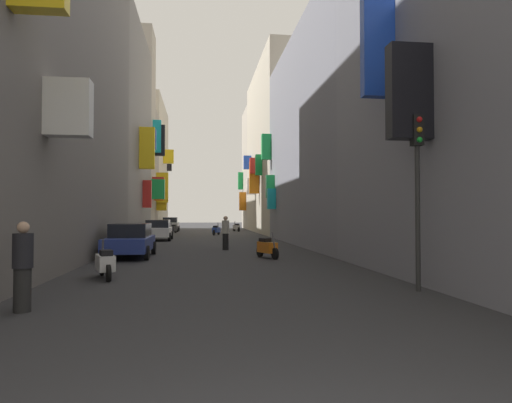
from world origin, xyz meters
TOP-DOWN VIEW (x-y plane):
  - ground_plane at (0.00, 30.00)m, footprint 140.00×140.00m
  - building_left_mid_a at (-7.99, 31.91)m, footprint 7.05×12.79m
  - building_left_mid_b at (-7.96, 40.17)m, footprint 7.14×3.74m
  - building_left_mid_c at (-7.96, 44.02)m, footprint 7.15×3.97m
  - building_left_far at (-8.00, 53.01)m, footprint 7.20×13.98m
  - building_right_mid_a at (8.00, 25.61)m, footprint 6.77×18.59m
  - building_right_mid_b at (7.99, 44.00)m, footprint 6.96×18.22m
  - building_right_mid_c at (7.99, 56.56)m, footprint 6.85×6.88m
  - parked_car_white at (-3.74, 31.20)m, footprint 1.98×3.92m
  - parked_car_silver at (-3.91, 47.95)m, footprint 1.87×4.11m
  - parked_car_blue at (-3.79, 18.19)m, footprint 1.95×4.31m
  - scooter_silver at (3.22, 47.21)m, footprint 0.74×1.73m
  - scooter_black at (-3.32, 43.15)m, footprint 0.73×1.82m
  - scooter_blue at (0.73, 38.79)m, footprint 0.79×1.76m
  - scooter_orange at (2.11, 17.00)m, footprint 0.79×1.73m
  - scooter_white at (-3.52, 11.47)m, footprint 0.79×1.86m
  - pedestrian_crossing at (0.60, 21.77)m, footprint 0.50×0.50m
  - pedestrian_near_left at (-4.17, 6.96)m, footprint 0.45×0.45m
  - traffic_light_near_corner at (4.57, 8.25)m, footprint 0.26×0.34m

SIDE VIEW (x-z plane):
  - ground_plane at x=0.00m, z-range 0.00..0.00m
  - scooter_silver at x=3.22m, z-range -0.10..1.03m
  - scooter_orange at x=2.11m, z-range -0.10..1.03m
  - scooter_blue at x=0.73m, z-range -0.10..1.03m
  - scooter_black at x=-3.32m, z-range -0.10..1.03m
  - scooter_white at x=-3.52m, z-range -0.10..1.03m
  - parked_car_white at x=-3.74m, z-range 0.03..1.50m
  - parked_car_blue at x=-3.79m, z-range 0.03..1.51m
  - parked_car_silver at x=-3.91m, z-range 0.03..1.56m
  - pedestrian_near_left at x=-4.17m, z-range 0.00..1.75m
  - pedestrian_crossing at x=0.60m, z-range 0.00..1.79m
  - traffic_light_near_corner at x=4.57m, z-range 0.78..5.11m
  - building_left_mid_c at x=-7.96m, z-range -0.02..12.07m
  - building_right_mid_a at x=8.00m, z-range 0.00..13.26m
  - building_left_far at x=-8.00m, z-range 0.00..14.97m
  - building_right_mid_c at x=7.99m, z-range -0.01..15.38m
  - building_left_mid_a at x=-7.99m, z-range 0.00..15.63m
  - building_right_mid_b at x=7.99m, z-range -0.01..16.92m
  - building_left_mid_b at x=-7.96m, z-range -0.04..18.71m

